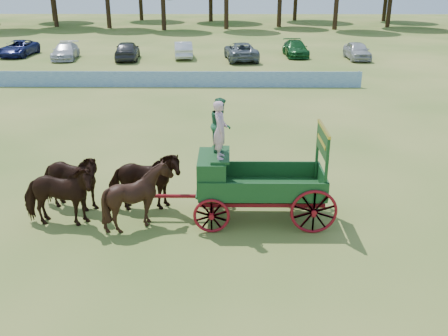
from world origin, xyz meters
TOP-DOWN VIEW (x-y plane):
  - ground at (0.00, 0.00)m, footprint 160.00×160.00m
  - horse_lead_left at (-1.97, -1.69)m, footprint 2.37×1.13m
  - horse_lead_right at (-1.97, -0.59)m, footprint 2.54×1.62m
  - horse_wheel_left at (0.43, -1.69)m, footprint 2.07×1.92m
  - horse_wheel_right at (0.43, -0.59)m, footprint 2.44×1.30m
  - farm_dray at (3.37, -1.12)m, footprint 6.00×2.00m
  - sponsor_banner at (-1.00, 18.00)m, footprint 26.00×0.08m
  - parked_cars at (-5.34, 30.02)m, footprint 42.33×7.61m

SIDE VIEW (x-z plane):
  - ground at x=0.00m, z-range 0.00..0.00m
  - sponsor_banner at x=-1.00m, z-range 0.00..1.05m
  - parked_cars at x=-5.34m, z-range -0.08..1.57m
  - horse_lead_left at x=-1.97m, z-range 0.00..1.98m
  - horse_lead_right at x=-1.97m, z-range 0.00..1.98m
  - horse_wheel_right at x=0.43m, z-range 0.00..1.98m
  - horse_wheel_left at x=0.43m, z-range 0.00..1.99m
  - farm_dray at x=3.37m, z-range -0.22..3.63m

